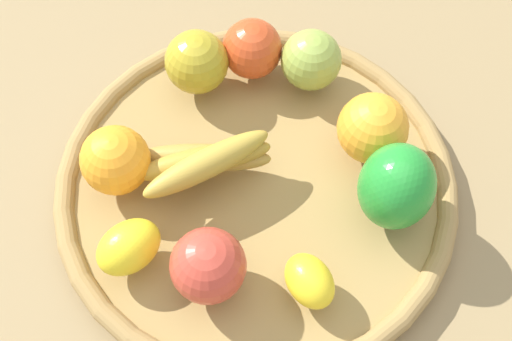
# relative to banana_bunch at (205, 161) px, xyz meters

# --- Properties ---
(ground_plane) EXTENTS (2.40, 2.40, 0.00)m
(ground_plane) POSITION_rel_banana_bunch_xyz_m (0.03, -0.05, -0.06)
(ground_plane) COLOR #8E774D
(ground_plane) RESTS_ON ground
(basket) EXTENTS (0.46, 0.46, 0.03)m
(basket) POSITION_rel_banana_bunch_xyz_m (0.03, -0.05, -0.05)
(basket) COLOR #9D7E47
(basket) RESTS_ON ground_plane
(banana_bunch) EXTENTS (0.15, 0.14, 0.06)m
(banana_bunch) POSITION_rel_banana_bunch_xyz_m (0.00, 0.00, 0.00)
(banana_bunch) COLOR #AD8638
(banana_bunch) RESTS_ON basket
(apple_0) EXTENTS (0.10, 0.10, 0.08)m
(apple_0) POSITION_rel_banana_bunch_xyz_m (-0.10, -0.08, 0.01)
(apple_0) COLOR #C54030
(apple_0) RESTS_ON basket
(bell_pepper) EXTENTS (0.11, 0.10, 0.10)m
(bell_pepper) POSITION_rel_banana_bunch_xyz_m (0.08, -0.19, 0.02)
(bell_pepper) COLOR #22902F
(bell_pepper) RESTS_ON basket
(apple_2) EXTENTS (0.11, 0.11, 0.08)m
(apple_2) POSITION_rel_banana_bunch_xyz_m (0.10, 0.09, 0.01)
(apple_2) COLOR #AA9723
(apple_2) RESTS_ON basket
(orange_0) EXTENTS (0.11, 0.11, 0.08)m
(orange_0) POSITION_rel_banana_bunch_xyz_m (0.14, -0.13, 0.01)
(orange_0) COLOR orange
(orange_0) RESTS_ON basket
(lemon_1) EXTENTS (0.07, 0.07, 0.05)m
(lemon_1) POSITION_rel_banana_bunch_xyz_m (-0.05, -0.17, -0.01)
(lemon_1) COLOR yellow
(lemon_1) RESTS_ON basket
(apple_1) EXTENTS (0.10, 0.10, 0.07)m
(apple_1) POSITION_rel_banana_bunch_xyz_m (0.18, -0.02, 0.01)
(apple_1) COLOR #8EA743
(apple_1) RESTS_ON basket
(orange_1) EXTENTS (0.11, 0.11, 0.08)m
(orange_1) POSITION_rel_banana_bunch_xyz_m (-0.06, 0.08, 0.01)
(orange_1) COLOR orange
(orange_1) RESTS_ON basket
(apple_3) EXTENTS (0.10, 0.10, 0.07)m
(apple_3) POSITION_rel_banana_bunch_xyz_m (0.15, 0.05, 0.01)
(apple_3) COLOR #C6441E
(apple_3) RESTS_ON basket
(lemon_0) EXTENTS (0.08, 0.07, 0.05)m
(lemon_0) POSITION_rel_banana_bunch_xyz_m (-0.13, 0.00, -0.00)
(lemon_0) COLOR yellow
(lemon_0) RESTS_ON basket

